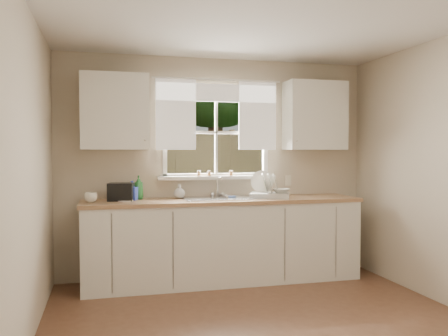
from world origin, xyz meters
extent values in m
cube|color=beige|center=(0.00, 2.00, 0.57)|extent=(3.60, 0.02, 1.15)
cube|color=beige|center=(0.00, 2.00, 2.33)|extent=(3.60, 0.02, 0.35)
cube|color=beige|center=(-1.20, 2.00, 1.65)|extent=(1.20, 0.02, 1.00)
cube|color=beige|center=(1.20, 2.00, 1.65)|extent=(1.20, 0.02, 1.00)
cube|color=beige|center=(-1.80, 0.00, 1.25)|extent=(0.02, 4.00, 2.50)
cube|color=silver|center=(0.00, 0.00, 2.50)|extent=(3.60, 4.00, 0.02)
cube|color=white|center=(0.00, 2.02, 1.15)|extent=(1.30, 0.06, 0.05)
cube|color=white|center=(0.00, 2.02, 2.15)|extent=(1.30, 0.06, 0.05)
cube|color=white|center=(-0.60, 2.02, 1.65)|extent=(0.05, 0.06, 1.05)
cube|color=white|center=(0.60, 2.02, 1.65)|extent=(0.05, 0.06, 1.05)
cube|color=white|center=(0.00, 2.02, 1.65)|extent=(0.03, 0.04, 1.00)
cube|color=white|center=(0.00, 2.02, 1.65)|extent=(1.20, 0.04, 0.03)
cube|color=white|center=(0.00, 1.96, 1.13)|extent=(1.38, 0.14, 0.04)
cylinder|color=white|center=(0.00, 1.94, 2.25)|extent=(1.50, 0.02, 0.02)
cube|color=white|center=(-0.48, 1.95, 1.85)|extent=(0.45, 0.02, 0.80)
cube|color=white|center=(0.48, 1.95, 1.85)|extent=(0.45, 0.02, 0.80)
cube|color=white|center=(0.00, 1.95, 2.10)|extent=(1.40, 0.02, 0.20)
cube|color=white|center=(0.00, 1.68, 0.43)|extent=(3.00, 0.62, 0.87)
cube|color=#A67B53|center=(0.00, 1.68, 0.89)|extent=(3.04, 0.65, 0.04)
cube|color=white|center=(-1.15, 1.82, 1.85)|extent=(0.70, 0.33, 0.80)
cube|color=white|center=(1.15, 1.82, 1.85)|extent=(0.70, 0.33, 0.80)
cube|color=beige|center=(0.88, 1.99, 1.08)|extent=(0.08, 0.01, 0.12)
cylinder|color=brown|center=(-0.22, 1.94, 1.18)|extent=(0.04, 0.04, 0.06)
cylinder|color=brown|center=(0.16, 1.94, 1.18)|extent=(0.04, 0.04, 0.06)
cylinder|color=brown|center=(-0.10, 1.94, 1.18)|extent=(0.04, 0.04, 0.06)
cube|color=#335421|center=(0.00, 7.00, -0.02)|extent=(20.00, 10.00, 0.02)
cube|color=#8F774F|center=(0.00, 5.00, 0.90)|extent=(8.00, 0.10, 1.80)
cube|color=maroon|center=(-1.20, 8.50, 1.10)|extent=(3.00, 3.00, 2.20)
cube|color=black|center=(-1.20, 8.50, 2.35)|extent=(3.20, 3.20, 0.30)
cylinder|color=#423021|center=(1.40, 8.00, 1.60)|extent=(0.36, 0.36, 3.20)
sphere|color=#214716|center=(1.40, 8.00, 4.00)|extent=(4.00, 4.00, 4.00)
sphere|color=#214716|center=(0.30, 9.50, 4.50)|extent=(3.20, 3.20, 3.20)
cube|color=#B7B7BC|center=(0.00, 1.71, 0.83)|extent=(0.84, 0.46, 0.18)
cube|color=#B7B7BC|center=(0.00, 1.71, 0.92)|extent=(0.88, 0.50, 0.01)
cube|color=#B7B7BC|center=(0.00, 1.71, 0.89)|extent=(0.02, 0.41, 0.14)
cylinder|color=silver|center=(0.00, 1.96, 1.02)|extent=(0.03, 0.03, 0.22)
cylinder|color=silver|center=(0.00, 1.88, 1.13)|extent=(0.02, 0.18, 0.02)
sphere|color=silver|center=(-0.06, 1.96, 0.94)|extent=(0.05, 0.05, 0.05)
sphere|color=silver|center=(0.06, 1.96, 0.94)|extent=(0.05, 0.05, 0.05)
cube|color=silver|center=(0.53, 1.66, 0.94)|extent=(0.52, 0.46, 0.06)
cylinder|color=white|center=(0.48, 1.78, 1.09)|extent=(0.27, 0.17, 0.25)
cylinder|color=white|center=(0.48, 1.68, 1.08)|extent=(0.15, 0.23, 0.22)
cylinder|color=white|center=(0.53, 1.66, 1.08)|extent=(0.15, 0.23, 0.22)
cylinder|color=white|center=(0.59, 1.63, 1.08)|extent=(0.15, 0.23, 0.22)
imported|color=beige|center=(0.65, 1.62, 0.99)|extent=(0.21, 0.21, 0.05)
imported|color=#2C883B|center=(-0.90, 1.88, 1.04)|extent=(0.11, 0.11, 0.26)
imported|color=blue|center=(-0.98, 1.78, 1.01)|extent=(0.12, 0.13, 0.21)
imported|color=beige|center=(-0.46, 1.85, 0.99)|extent=(0.16, 0.16, 0.16)
cylinder|color=silver|center=(-1.05, 1.69, 0.92)|extent=(0.16, 0.16, 0.01)
imported|color=white|center=(-1.40, 1.65, 0.96)|extent=(0.17, 0.17, 0.10)
cube|color=black|center=(-1.09, 1.76, 1.00)|extent=(0.30, 0.27, 0.19)
camera|label=1|loc=(-1.27, -3.34, 1.43)|focal=38.00mm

